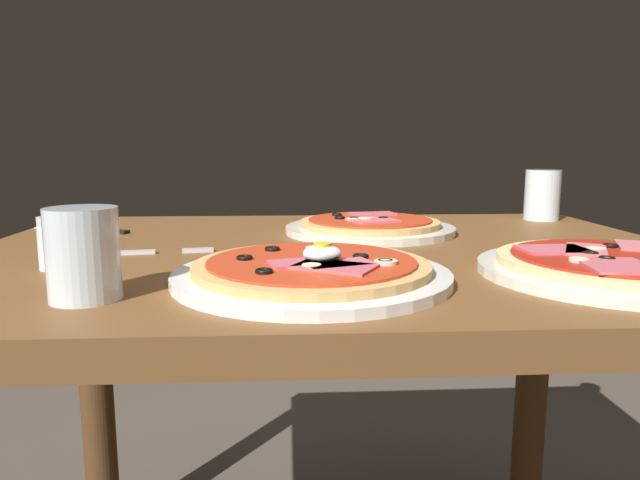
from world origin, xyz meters
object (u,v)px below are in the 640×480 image
object	(u,v)px
pizza_foreground	(312,271)
fork	(149,252)
pizza_across_right	(615,266)
salt_shaker	(50,244)
water_glass_far	(542,198)
knife	(88,230)
pizza_across_left	(370,226)
dining_table	(331,324)
water_glass_near	(84,261)

from	to	relation	value
pizza_foreground	fork	distance (m)	0.29
pizza_across_right	salt_shaker	xyz separation A→B (m)	(-0.69, 0.08, 0.02)
water_glass_far	knife	size ratio (longest dim) A/B	0.55
pizza_foreground	salt_shaker	world-z (taller)	salt_shaker
pizza_across_left	knife	size ratio (longest dim) A/B	1.59
pizza_across_right	knife	xyz separation A→B (m)	(-0.75, 0.39, -0.01)
pizza_across_right	water_glass_far	size ratio (longest dim) A/B	3.09
pizza_foreground	pizza_across_right	size ratio (longest dim) A/B	1.00
pizza_foreground	salt_shaker	bearing A→B (deg)	165.74
pizza_foreground	fork	bearing A→B (deg)	141.18
knife	dining_table	bearing A→B (deg)	-23.52
salt_shaker	dining_table	bearing A→B (deg)	20.24
pizza_across_left	salt_shaker	size ratio (longest dim) A/B	4.48
pizza_across_right	salt_shaker	size ratio (longest dim) A/B	4.77
salt_shaker	water_glass_far	bearing A→B (deg)	27.70
pizza_across_right	salt_shaker	world-z (taller)	salt_shaker
pizza_foreground	water_glass_far	distance (m)	0.72
salt_shaker	pizza_across_left	bearing A→B (deg)	32.17
pizza_across_left	pizza_across_right	bearing A→B (deg)	-55.34
pizza_across_left	salt_shaker	distance (m)	0.52
pizza_foreground	knife	size ratio (longest dim) A/B	1.70
dining_table	water_glass_near	distance (m)	0.42
dining_table	pizza_across_right	bearing A→B (deg)	-32.81
pizza_foreground	salt_shaker	size ratio (longest dim) A/B	4.77
dining_table	water_glass_far	bearing A→B (deg)	32.95
water_glass_far	pizza_foreground	bearing A→B (deg)	-134.13
pizza_foreground	water_glass_far	xyz separation A→B (m)	(0.50, 0.52, 0.03)
pizza_across_right	salt_shaker	distance (m)	0.69
fork	knife	xyz separation A→B (m)	(-0.16, 0.22, 0.00)
water_glass_near	fork	bearing A→B (deg)	88.71
water_glass_near	pizza_across_left	bearing A→B (deg)	50.42
pizza_across_left	water_glass_near	xyz separation A→B (m)	(-0.35, -0.43, 0.03)
pizza_across_right	fork	size ratio (longest dim) A/B	2.02
pizza_foreground	salt_shaker	distance (m)	0.34
pizza_foreground	pizza_across_right	world-z (taller)	pizza_foreground
dining_table	knife	world-z (taller)	knife
pizza_across_left	knife	world-z (taller)	pizza_across_left
water_glass_near	water_glass_far	world-z (taller)	water_glass_far
fork	water_glass_near	bearing A→B (deg)	-91.29
pizza_foreground	water_glass_far	world-z (taller)	water_glass_far
fork	knife	distance (m)	0.27
pizza_across_left	dining_table	bearing A→B (deg)	-118.86
dining_table	knife	size ratio (longest dim) A/B	5.78
dining_table	pizza_across_left	distance (m)	0.21
fork	salt_shaker	xyz separation A→B (m)	(-0.10, -0.10, 0.03)
salt_shaker	water_glass_near	bearing A→B (deg)	-58.11
dining_table	water_glass_far	xyz separation A→B (m)	(0.46, 0.30, 0.17)
dining_table	water_glass_far	world-z (taller)	water_glass_far
pizza_across_left	water_glass_near	world-z (taller)	water_glass_near
fork	salt_shaker	world-z (taller)	salt_shaker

